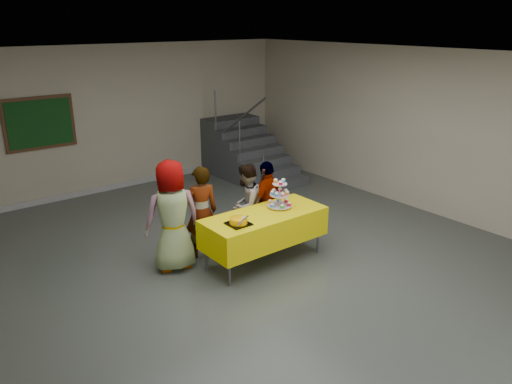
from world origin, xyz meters
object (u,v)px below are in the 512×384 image
Objects in this scene: schoolchild_a at (172,216)px; schoolchild_c at (246,206)px; bear_cake at (238,220)px; cupcake_stand at (280,196)px; schoolchild_d at (267,202)px; noticeboard at (40,123)px; schoolchild_b at (201,212)px; staircase at (245,154)px; bake_table at (264,227)px.

schoolchild_a reaches higher than schoolchild_c.
cupcake_stand is at bearing 10.29° from bear_cake.
noticeboard is at bearing -78.63° from schoolchild_d.
schoolchild_b reaches higher than bear_cake.
cupcake_stand is at bearing 172.12° from schoolchild_a.
schoolchild_c is 4.49m from noticeboard.
staircase is at bearing -120.53° from schoolchild_b.
schoolchild_d is 0.57× the size of staircase.
schoolchild_c is (1.29, -0.02, -0.14)m from schoolchild_a.
schoolchild_d is at bearing -171.01° from schoolchild_a.
staircase is (3.60, 3.11, -0.33)m from schoolchild_a.
noticeboard is (-2.26, 4.06, 0.92)m from schoolchild_d.
cupcake_stand is 1.62m from schoolchild_a.
staircase is 1.85× the size of noticeboard.
noticeboard is at bearing -87.30° from schoolchild_c.
bear_cake is at bearing 24.14° from schoolchild_c.
schoolchild_a reaches higher than bear_cake.
noticeboard is at bearing -58.68° from schoolchild_b.
noticeboard is at bearing 168.76° from staircase.
noticeboard is at bearing 104.71° from bear_cake.
bake_table is 1.15× the size of schoolchild_a.
cupcake_stand is at bearing 160.81° from schoolchild_b.
bear_cake is at bearing -75.29° from noticeboard.
noticeboard is (-4.20, 0.84, 1.11)m from staircase.
schoolchild_b is 4.31m from staircase.
staircase reaches higher than schoolchild_c.
schoolchild_a reaches higher than cupcake_stand.
schoolchild_b is at bearing 145.88° from cupcake_stand.
bear_cake is (-0.54, -0.09, 0.27)m from bake_table.
staircase is (3.07, 3.02, -0.23)m from schoolchild_b.
schoolchild_d is 4.73m from noticeboard.
schoolchild_b is 4.12m from noticeboard.
schoolchild_b is at bearing 130.92° from bake_table.
bake_table is at bearing -68.93° from noticeboard.
bake_table is 1.31× the size of schoolchild_b.
cupcake_stand is 0.34× the size of noticeboard.
bear_cake is at bearing -169.71° from cupcake_stand.
cupcake_stand is 0.55m from schoolchild_d.
bake_table is 5.03m from noticeboard.
noticeboard is (-1.13, 3.86, 0.88)m from schoolchild_b.
schoolchild_d is (0.36, -0.09, 0.00)m from schoolchild_c.
bake_table is 0.73m from schoolchild_d.
bear_cake is 4.87m from staircase.
bear_cake is at bearing -170.08° from bake_table.
schoolchild_d is at bearing 142.46° from schoolchild_c.
staircase is 4.43m from noticeboard.
bear_cake reaches higher than bake_table.
schoolchild_a is 4.07m from noticeboard.
bear_cake is 4.90m from noticeboard.
schoolchild_a is 1.26× the size of noticeboard.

